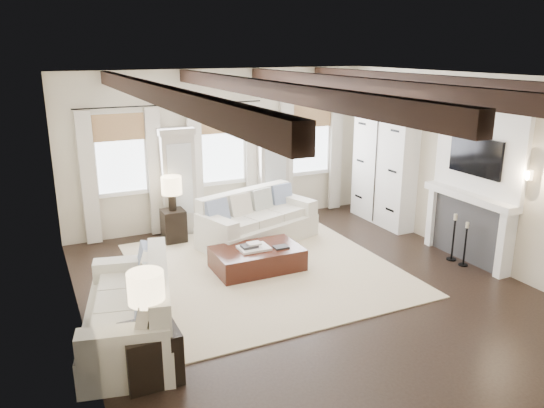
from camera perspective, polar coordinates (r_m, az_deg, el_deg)
name	(u,v)px	position (r m, az deg, el deg)	size (l,w,h in m)	color
ground	(310,293)	(8.22, 4.13, -9.52)	(7.50, 7.50, 0.00)	black
room_shell	(326,157)	(8.71, 5.78, 5.10)	(6.54, 7.54, 3.22)	beige
area_rug	(265,268)	(9.02, -0.76, -6.95)	(4.10, 4.34, 0.02)	beige
sofa_back	(256,222)	(10.13, -1.73, -1.97)	(2.48, 1.67, 0.97)	silver
sofa_left	(134,312)	(7.03, -14.61, -11.17)	(1.51, 2.46, 0.98)	silver
ottoman	(257,259)	(8.94, -1.62, -5.91)	(1.45, 0.91, 0.38)	black
tray	(254,248)	(8.83, -1.96, -4.74)	(0.50, 0.38, 0.04)	white
book_lower	(249,246)	(8.80, -2.46, -4.55)	(0.26, 0.20, 0.04)	#262628
book_upper	(254,243)	(8.81, -1.95, -4.27)	(0.22, 0.17, 0.03)	beige
book_loose	(281,247)	(8.87, 0.97, -4.66)	(0.24, 0.18, 0.03)	#262628
side_table_front	(151,354)	(6.32, -12.91, -15.41)	(0.61, 0.61, 0.61)	black
lamp_front	(146,291)	(5.95, -13.39, -9.08)	(0.40, 0.40, 0.69)	black
side_table_back	(174,226)	(10.31, -10.53, -2.34)	(0.42, 0.42, 0.63)	black
lamp_back	(172,187)	(10.10, -10.75, 1.76)	(0.38, 0.38, 0.65)	black
candlestick_near	(465,248)	(9.62, 20.03, -4.44)	(0.16, 0.16, 0.78)	black
candlestick_far	(453,241)	(9.80, 18.90, -3.79)	(0.17, 0.17, 0.84)	black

